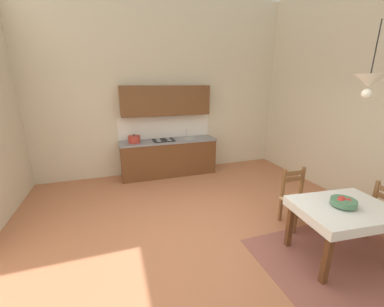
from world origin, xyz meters
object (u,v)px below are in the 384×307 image
Objects in this scene: kitchen_cabinetry at (168,141)px; dining_table at (343,216)px; fruit_bowl at (343,202)px; dining_chair_kitchen_side at (297,199)px; pendant_lamp at (369,82)px.

kitchen_cabinetry reaches higher than dining_table.
dining_chair_kitchen_side is at bearing 86.13° from fruit_bowl.
pendant_lamp is at bearing -89.25° from dining_chair_kitchen_side.
kitchen_cabinetry reaches higher than dining_chair_kitchen_side.
fruit_bowl is at bearing -69.18° from kitchen_cabinetry.
dining_table is (1.44, -3.72, -0.25)m from kitchen_cabinetry.
kitchen_cabinetry is 2.94× the size of pendant_lamp.
pendant_lamp reaches higher than fruit_bowl.
dining_table is 4.18× the size of fruit_bowl.
pendant_lamp is (0.01, -0.78, 1.82)m from dining_chair_kitchen_side.
pendant_lamp reaches higher than dining_chair_kitchen_side.
pendant_lamp reaches higher than kitchen_cabinetry.
kitchen_cabinetry is 1.89× the size of dining_table.
pendant_lamp is (0.03, 0.04, 1.66)m from dining_table.
kitchen_cabinetry is 4.00m from dining_table.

